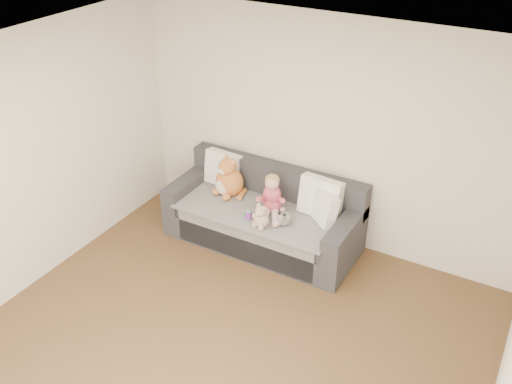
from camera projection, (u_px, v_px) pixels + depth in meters
room_shell at (222, 228)px, 4.60m from camera, size 5.00×5.00×5.00m
sofa at (264, 218)px, 6.55m from camera, size 2.20×0.94×0.85m
cushion_left at (223, 169)px, 6.80m from camera, size 0.46×0.23×0.42m
cushion_right_back at (321, 197)px, 6.20m from camera, size 0.49×0.25×0.45m
cushion_right_front at (324, 207)px, 6.11m from camera, size 0.42×0.38×0.37m
toddler at (272, 197)px, 6.25m from camera, size 0.34×0.47×0.46m
plush_cat at (229, 180)px, 6.60m from camera, size 0.40×0.36×0.52m
teddy_bear at (261, 218)px, 6.04m from camera, size 0.21×0.17×0.28m
plush_cow at (284, 219)px, 6.09m from camera, size 0.15×0.23×0.18m
sippy_cup at (249, 214)px, 6.19m from camera, size 0.12×0.08×0.13m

